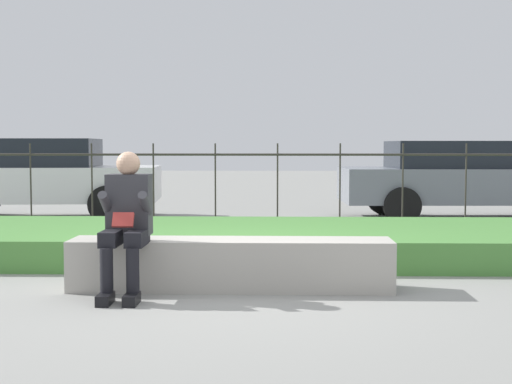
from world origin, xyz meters
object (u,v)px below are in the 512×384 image
(car_parked_left, at_px, (39,176))
(car_parked_right, at_px, (471,177))
(person_seated_reader, at_px, (127,217))
(stone_bench, at_px, (231,267))

(car_parked_left, relative_size, car_parked_right, 0.91)
(person_seated_reader, distance_m, car_parked_right, 8.13)
(stone_bench, xyz_separation_m, car_parked_right, (3.87, 6.31, 0.54))
(car_parked_left, xyz_separation_m, car_parked_right, (7.71, 0.10, -0.02))
(stone_bench, relative_size, car_parked_right, 0.62)
(stone_bench, height_order, person_seated_reader, person_seated_reader)
(person_seated_reader, relative_size, car_parked_left, 0.30)
(car_parked_left, bearing_deg, car_parked_right, -3.94)
(person_seated_reader, xyz_separation_m, car_parked_left, (-2.95, 6.49, 0.07))
(stone_bench, height_order, car_parked_right, car_parked_right)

